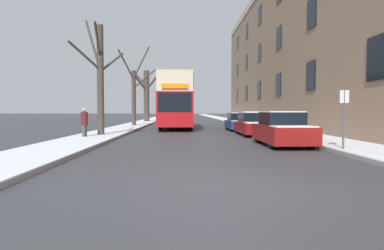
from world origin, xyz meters
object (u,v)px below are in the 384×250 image
bare_tree_left_0 (100,76)px  parked_car_0 (282,130)px  pedestrian_left_sidewalk (84,122)px  parked_car_2 (240,122)px  bare_tree_left_2 (146,95)px  parked_car_1 (253,124)px  street_sign_post (344,116)px  bare_tree_left_1 (134,93)px  double_decker_bus (176,99)px

bare_tree_left_0 → parked_car_0: 10.30m
pedestrian_left_sidewalk → parked_car_2: bearing=141.9°
bare_tree_left_2 → parked_car_1: bearing=-68.4°
parked_car_0 → parked_car_2: (0.00, 10.99, -0.06)m
bare_tree_left_0 → bare_tree_left_2: bare_tree_left_0 is taller
parked_car_1 → street_sign_post: street_sign_post is taller
bare_tree_left_1 → bare_tree_left_2: bare_tree_left_1 is taller
bare_tree_left_2 → double_decker_bus: 14.45m
bare_tree_left_0 → street_sign_post: bearing=-35.9°
bare_tree_left_2 → parked_car_0: 29.64m
street_sign_post → parked_car_0: bearing=116.4°
double_decker_bus → pedestrian_left_sidewalk: bearing=-111.8°
parked_car_1 → bare_tree_left_0: bearing=-171.2°
parked_car_2 → street_sign_post: (1.35, -13.71, 0.67)m
parked_car_2 → parked_car_1: bearing=-90.0°
street_sign_post → parked_car_2: bearing=95.6°
parked_car_1 → parked_car_0: bearing=-90.0°
bare_tree_left_1 → street_sign_post: 21.92m
bare_tree_left_0 → parked_car_2: size_ratio=1.67×
double_decker_bus → parked_car_0: 15.20m
parked_car_1 → parked_car_2: size_ratio=1.08×
street_sign_post → bare_tree_left_1: bearing=117.2°
bare_tree_left_2 → parked_car_2: 19.50m
bare_tree_left_1 → parked_car_2: 10.64m
parked_car_0 → street_sign_post: (1.35, -2.72, 0.61)m
bare_tree_left_0 → parked_car_1: 9.31m
bare_tree_left_0 → bare_tree_left_2: (0.00, 23.54, 0.07)m
bare_tree_left_0 → parked_car_0: bearing=-27.8°
parked_car_0 → bare_tree_left_1: bearing=117.3°
parked_car_0 → pedestrian_left_sidewalk: 9.78m
bare_tree_left_1 → parked_car_0: size_ratio=1.75×
double_decker_bus → parked_car_1: size_ratio=2.55×
pedestrian_left_sidewalk → street_sign_post: (10.60, -5.90, 0.40)m
street_sign_post → parked_car_1: bearing=98.8°
parked_car_1 → street_sign_post: size_ratio=1.95×
double_decker_bus → parked_car_2: size_ratio=2.75×
bare_tree_left_1 → street_sign_post: bearing=-62.8°
bare_tree_left_2 → pedestrian_left_sidewalk: (-0.46, -24.99, -2.55)m
bare_tree_left_0 → pedestrian_left_sidewalk: bare_tree_left_0 is taller
parked_car_0 → bare_tree_left_0: bearing=152.2°
double_decker_bus → parked_car_1: 9.77m
bare_tree_left_0 → double_decker_bus: size_ratio=0.61×
double_decker_bus → street_sign_post: size_ratio=4.98×
bare_tree_left_0 → bare_tree_left_1: bearing=89.2°
parked_car_1 → bare_tree_left_1: bearing=128.8°
double_decker_bus → pedestrian_left_sidewalk: size_ratio=6.81×
bare_tree_left_0 → bare_tree_left_2: size_ratio=1.05×
parked_car_1 → parked_car_2: 5.00m
double_decker_bus → parked_car_0: (4.78, -14.32, -1.75)m
double_decker_bus → parked_car_0: size_ratio=2.68×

